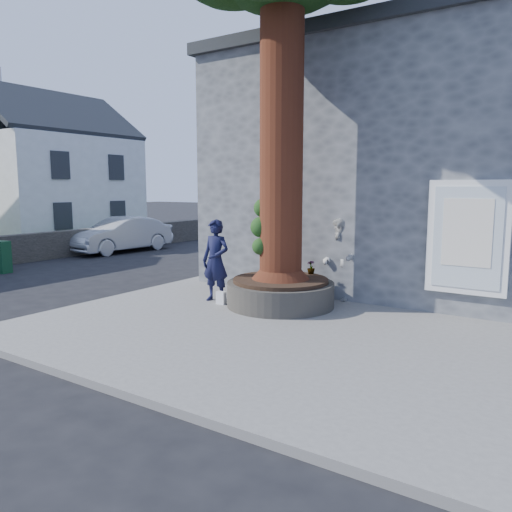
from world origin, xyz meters
The scene contains 15 objects.
ground centered at (0.00, 0.00, 0.00)m, with size 120.00×120.00×0.00m, color black.
pavement centered at (1.50, 1.00, 0.06)m, with size 9.00×8.00×0.12m, color slate.
yellow_line centered at (-3.05, 1.00, 0.00)m, with size 0.10×30.00×0.01m, color yellow.
stone_shop centered at (2.50, 7.20, 3.16)m, with size 10.30×8.30×6.30m.
planter centered at (0.80, 2.00, 0.41)m, with size 2.30×2.30×0.60m.
cottage_far centered at (-16.50, 8.00, 3.79)m, with size 7.30×7.40×8.75m.
man centered at (-0.65, 1.60, 1.04)m, with size 0.67×0.44×1.83m, color black.
woman centered at (1.61, 3.26, 1.06)m, with size 0.91×0.71×1.88m, color #BBBAB3.
shopping_bag centered at (-0.36, 1.41, 0.26)m, with size 0.20×0.12×0.28m, color white.
car_silver centered at (-9.80, 6.93, 0.72)m, with size 1.52×4.36×1.44m, color #A4A8AC.
a_board_sign centered at (-8.96, 1.34, 0.50)m, with size 0.55×0.36×1.00m, color #113F21.
plant_a centered at (-0.05, 2.85, 0.92)m, with size 0.21×0.15×0.41m, color gray.
plant_b centered at (-0.05, 2.67, 0.89)m, with size 0.19×0.19×0.35m, color gray.
plant_c centered at (1.09, 2.85, 0.87)m, with size 0.17×0.17×0.31m, color gray.
plant_d centered at (0.00, 2.85, 0.88)m, with size 0.29×0.25×0.32m, color gray.
Camera 1 is at (6.19, -7.05, 2.67)m, focal length 35.00 mm.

